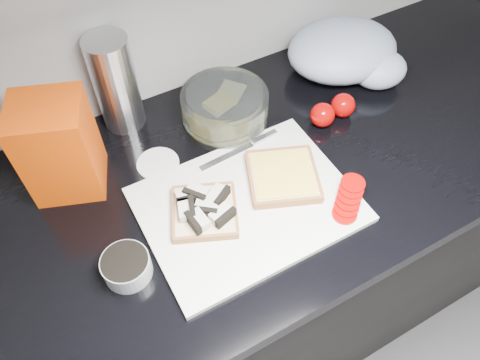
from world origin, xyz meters
name	(u,v)px	position (x,y,z in m)	size (l,w,h in m)	color
base_cabinet	(258,266)	(0.00, 1.20, 0.43)	(3.50, 0.60, 0.86)	black
countertop	(264,168)	(0.00, 1.20, 0.88)	(3.50, 0.64, 0.04)	black
cutting_board	(248,205)	(-0.09, 1.12, 0.91)	(0.40, 0.30, 0.01)	white
bread_left	(204,210)	(-0.17, 1.14, 0.92)	(0.17, 0.17, 0.04)	beige
bread_right	(283,176)	(0.00, 1.13, 0.92)	(0.18, 0.18, 0.02)	beige
tomato_slices	(349,198)	(0.08, 1.03, 0.92)	(0.11, 0.10, 0.02)	#990503
knife	(249,145)	(-0.01, 1.24, 0.91)	(0.19, 0.03, 0.01)	#B3B3B7
seed_tub	(126,266)	(-0.34, 1.10, 0.92)	(0.08, 0.08, 0.04)	#9DA2A2
tub_lid	(158,164)	(-0.20, 1.30, 0.90)	(0.09, 0.09, 0.01)	white
glass_bowl	(225,109)	(-0.02, 1.34, 0.94)	(0.19, 0.19, 0.08)	silver
bread_bag	(59,147)	(-0.36, 1.34, 1.00)	(0.13, 0.12, 0.20)	red
steel_canister	(116,84)	(-0.21, 1.45, 1.01)	(0.09, 0.09, 0.21)	#BCBCC1
grocery_bag	(348,53)	(0.32, 1.35, 0.96)	(0.30, 0.28, 0.12)	#A7B4CD
whole_tomatoes	(333,110)	(0.20, 1.23, 0.93)	(0.11, 0.06, 0.05)	#990503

